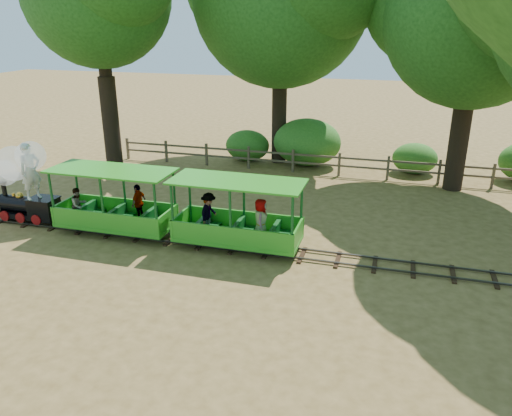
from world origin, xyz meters
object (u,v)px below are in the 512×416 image
(locomotive, at_px, (20,175))
(fence, at_px, (316,161))
(carriage_front, at_px, (114,209))
(carriage_rear, at_px, (235,222))

(locomotive, bearing_deg, fence, 44.09)
(locomotive, relative_size, fence, 0.15)
(carriage_front, xyz_separation_m, fence, (4.89, 8.00, -0.21))
(carriage_front, height_order, carriage_rear, same)
(fence, bearing_deg, locomotive, -135.91)
(carriage_front, relative_size, fence, 0.21)
(carriage_front, bearing_deg, fence, 58.56)
(carriage_rear, relative_size, fence, 0.21)
(carriage_rear, bearing_deg, carriage_front, -180.00)
(locomotive, height_order, carriage_front, locomotive)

